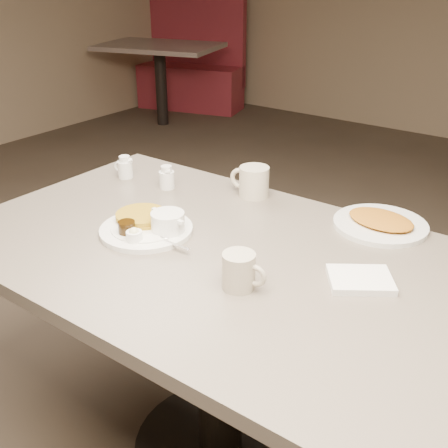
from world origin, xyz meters
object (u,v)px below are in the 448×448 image
Objects in this scene: coffee_mug_near at (240,271)px; hash_plate at (380,223)px; diner_table at (220,302)px; main_plate at (149,225)px; creamer_right at (167,178)px; coffee_mug_far at (253,181)px; creamer_left at (125,168)px; booth_back_left at (189,70)px.

coffee_mug_near is 0.37× the size of hash_plate.
coffee_mug_near is (0.15, -0.12, 0.22)m from diner_table.
main_plate is 0.33m from creamer_right.
diner_table is 0.29m from coffee_mug_near.
coffee_mug_near is at bearing -13.26° from main_plate.
hash_plate is at bearing 74.05° from coffee_mug_near.
coffee_mug_far is at bearing 23.44° from creamer_right.
creamer_left is at bearing -170.14° from hash_plate.
creamer_left reaches higher than main_plate.
main_plate reaches higher than hash_plate.
coffee_mug_near reaches higher than creamer_left.
booth_back_left is at bearing 130.72° from diner_table.
creamer_left is (-0.60, 0.24, 0.21)m from diner_table.
booth_back_left reaches higher than hash_plate.
coffee_mug_far is at bearing 15.84° from creamer_left.
booth_back_left is (-2.97, 3.46, -0.17)m from diner_table.
main_plate is 1.08× the size of hash_plate.
coffee_mug_near is at bearing -38.98° from diner_table.
creamer_right reaches higher than hash_plate.
creamer_left and creamer_right have the same top height.
diner_table is 0.45m from coffee_mug_far.
coffee_mug_near is at bearing -25.50° from creamer_left.
booth_back_left is at bearing 132.57° from coffee_mug_far.
creamer_right is at bearing 123.10° from main_plate.
booth_back_left is (-2.38, 3.22, -0.38)m from creamer_left.
creamer_right is at bearing 146.57° from coffee_mug_near.
booth_back_left reaches higher than creamer_left.
diner_table is at bearing -49.28° from booth_back_left.
main_plate is 2.91× the size of coffee_mug_near.
coffee_mug_far is at bearing 110.37° from diner_table.
booth_back_left is at bearing 126.44° from creamer_left.
coffee_mug_near reaches higher than diner_table.
creamer_right is at bearing -51.35° from booth_back_left.
main_plate is at bearing 166.74° from coffee_mug_near.
coffee_mug_far reaches higher than hash_plate.
main_plate is 2.39× the size of coffee_mug_far.
hash_plate is at bearing 11.45° from creamer_right.
hash_plate is at bearing 3.22° from coffee_mug_far.
coffee_mug_far is 4.21m from booth_back_left.
hash_plate is (0.52, 0.42, -0.01)m from main_plate.
creamer_left is 0.25× the size of hash_plate.
diner_table is 0.67m from creamer_left.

